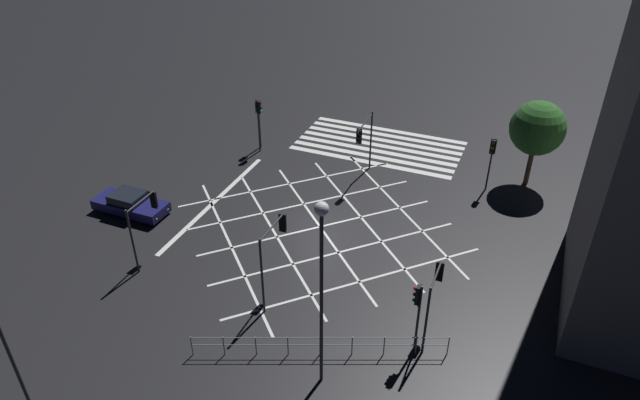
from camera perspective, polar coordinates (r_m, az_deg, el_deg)
name	(u,v)px	position (r m, az deg, el deg)	size (l,w,h in m)	color
ground_plane	(320,227)	(32.60, 0.00, -2.69)	(200.00, 200.00, 0.00)	black
road_markings	(355,170)	(38.30, 3.54, 3.05)	(17.51, 22.80, 0.01)	silver
traffic_light_sw_cross	(492,154)	(36.26, 16.79, 4.41)	(0.36, 0.39, 3.56)	#2D2D30
traffic_light_nw_cross	(435,289)	(24.80, 11.38, -8.73)	(0.36, 2.14, 3.69)	#2D2D30
traffic_light_nw_main	(417,305)	(24.07, 9.72, -10.31)	(0.39, 0.36, 3.63)	#2D2D30
traffic_light_median_north	(274,243)	(26.23, -4.64, -4.33)	(0.36, 2.55, 4.22)	#2D2D30
traffic_light_se_main	(259,115)	(39.65, -6.10, 8.43)	(0.39, 0.36, 3.84)	#2D2D30
traffic_light_se_cross	(258,114)	(40.18, -6.20, 8.55)	(0.36, 0.39, 3.65)	#2D2D30
traffic_light_ne_cross	(145,215)	(29.98, -17.12, -1.42)	(0.36, 2.31, 3.78)	#2D2D30
traffic_light_median_south	(364,136)	(35.96, 4.45, 6.39)	(0.36, 2.82, 4.09)	#2D2D30
street_lamp_east	(630,146)	(31.08, 28.62, 4.73)	(0.46, 0.46, 9.73)	#2D2D30
street_lamp_west	(321,264)	(20.25, 0.15, -6.42)	(0.51, 0.51, 8.65)	#2D2D30
street_tree_near	(538,128)	(37.39, 20.93, 6.71)	(3.36, 3.36, 5.54)	#473323
waiting_car	(130,204)	(35.34, -18.45, -0.35)	(4.48, 1.76, 1.28)	#191951
pedestrian_railing	(320,343)	(24.90, 0.00, -14.15)	(10.13, 4.26, 1.05)	gray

